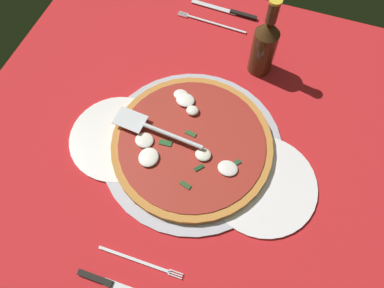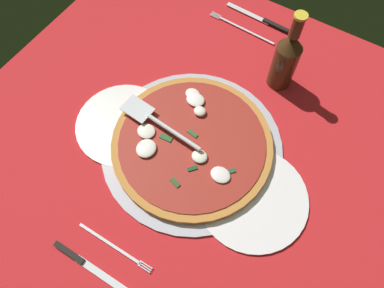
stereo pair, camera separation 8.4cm
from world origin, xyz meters
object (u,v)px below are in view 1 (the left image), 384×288
object	(u,v)px
pizza	(192,144)
place_setting_far	(126,274)
dinner_plate_right	(118,138)
place_setting_near	(221,18)
dinner_plate_left	(262,184)
beer_bottle	(264,45)
pizza_server	(154,129)

from	to	relation	value
pizza	place_setting_far	size ratio (longest dim) A/B	1.89
dinner_plate_right	place_setting_far	xyz separation A→B (cm)	(-14.64, 27.86, -0.14)
pizza	place_setting_near	bearing A→B (deg)	-81.99
dinner_plate_left	pizza	size ratio (longest dim) A/B	0.65
pizza	beer_bottle	bearing A→B (deg)	-107.81
dinner_plate_right	pizza	bearing A→B (deg)	-168.17
dinner_plate_left	place_setting_far	bearing A→B (deg)	52.57
place_setting_near	place_setting_far	distance (cm)	74.54
dinner_plate_right	place_setting_near	world-z (taller)	place_setting_near
pizza	dinner_plate_left	bearing A→B (deg)	168.40
pizza	pizza_server	size ratio (longest dim) A/B	1.70
dinner_plate_right	place_setting_near	bearing A→B (deg)	-103.89
place_setting_far	beer_bottle	bearing A→B (deg)	77.71
pizza_server	place_setting_far	size ratio (longest dim) A/B	1.11
dinner_plate_right	pizza_server	bearing A→B (deg)	-160.08
dinner_plate_left	beer_bottle	distance (cm)	34.63
place_setting_far	dinner_plate_left	bearing A→B (deg)	51.66
beer_bottle	dinner_plate_left	bearing A→B (deg)	105.87
place_setting_far	pizza_server	bearing A→B (deg)	99.99
dinner_plate_right	place_setting_near	distance (cm)	48.03
pizza	beer_bottle	size ratio (longest dim) A/B	1.65
dinner_plate_left	pizza_server	size ratio (longest dim) A/B	1.11
dinner_plate_left	place_setting_near	size ratio (longest dim) A/B	1.10
place_setting_near	beer_bottle	world-z (taller)	beer_bottle
dinner_plate_left	place_setting_far	size ratio (longest dim) A/B	1.23
pizza	place_setting_far	world-z (taller)	pizza
dinner_plate_right	pizza_server	xyz separation A→B (cm)	(-8.67, -3.14, 4.20)
dinner_plate_right	place_setting_far	bearing A→B (deg)	117.72
place_setting_near	pizza_server	bearing A→B (deg)	88.89
pizza	beer_bottle	xyz separation A→B (cm)	(-9.15, -28.50, 7.12)
dinner_plate_right	place_setting_near	size ratio (longest dim) A/B	1.04
pizza	pizza_server	distance (cm)	9.32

